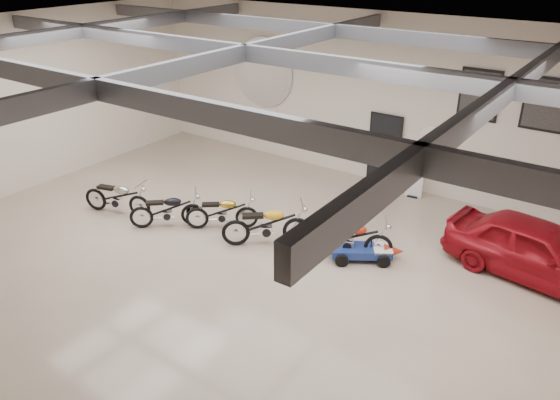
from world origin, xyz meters
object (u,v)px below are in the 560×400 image
Objects in this scene: motorcycle_gold at (222,212)px; motorcycle_yellow at (266,224)px; motorcycle_silver at (117,196)px; go_kart at (368,248)px; motorcycle_red at (348,238)px; banner_stand at (416,168)px; motorcycle_black at (167,210)px; vintage_car at (538,250)px.

motorcycle_gold is 0.86× the size of motorcycle_yellow.
motorcycle_yellow reaches higher than motorcycle_silver.
go_kart is at bearing -1.15° from motorcycle_silver.
motorcycle_red reaches higher than go_kart.
go_kart is (2.35, 0.78, -0.24)m from motorcycle_yellow.
go_kart is (0.49, -3.87, -0.59)m from banner_stand.
motorcycle_black is 1.43m from motorcycle_gold.
banner_stand is 7.03m from motorcycle_black.
motorcycle_yellow reaches higher than go_kart.
motorcycle_yellow is 2.49m from go_kart.
motorcycle_silver is 6.38m from motorcycle_red.
motorcycle_yellow is at bearing -117.95° from banner_stand.
go_kart is (0.44, 0.21, -0.22)m from motorcycle_red.
motorcycle_black is at bearing -7.30° from motorcycle_silver.
banner_stand is 0.99× the size of motorcycle_gold.
motorcycle_silver is at bearing 167.03° from motorcycle_red.
banner_stand reaches higher than motorcycle_black.
motorcycle_silver is at bearing 161.53° from motorcycle_gold.
motorcycle_red reaches higher than motorcycle_gold.
vintage_car reaches higher than go_kart.
motorcycle_black is 0.91× the size of motorcycle_red.
banner_stand is 5.02m from motorcycle_yellow.
motorcycle_silver is 1.09× the size of motorcycle_gold.
motorcycle_gold is at bearing 3.22° from motorcycle_silver.
motorcycle_silver reaches higher than motorcycle_gold.
motorcycle_yellow is at bearing 119.56° from vintage_car.
motorcycle_yellow is (4.27, 0.98, 0.04)m from motorcycle_silver.
motorcycle_red is (6.19, 1.55, 0.02)m from motorcycle_silver.
vintage_car reaches higher than motorcycle_red.
vintage_car reaches higher than motorcycle_gold.
motorcycle_red is (3.34, 0.56, 0.06)m from motorcycle_gold.
banner_stand is at bearing 16.98° from motorcycle_gold.
motorcycle_red is 0.53m from go_kart.
motorcycle_black is 0.47× the size of vintage_car.
vintage_car is (5.66, 2.22, 0.12)m from motorcycle_yellow.
motorcycle_black is 8.81m from vintage_car.
motorcycle_silver is 6.85m from go_kart.
motorcycle_black is at bearing -136.02° from banner_stand.
motorcycle_black is 5.21m from go_kart.
motorcycle_silver is at bearing -143.55° from banner_stand.
banner_stand is 5.70m from motorcycle_gold.
motorcycle_yellow is 2.00m from motorcycle_red.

